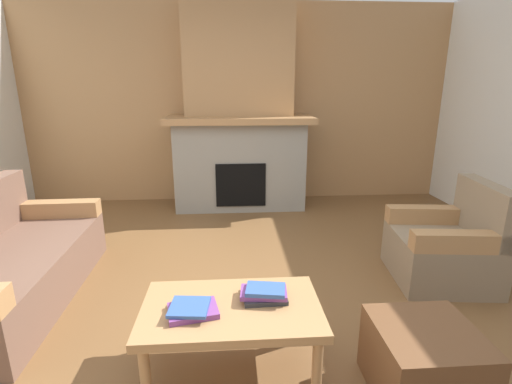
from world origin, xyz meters
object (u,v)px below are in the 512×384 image
object	(u,v)px
fireplace	(239,121)
coffee_table	(232,314)
armchair	(447,247)
ottoman	(424,363)
couch	(4,267)

from	to	relation	value
fireplace	coffee_table	xyz separation A→B (m)	(-0.14, -3.21, -0.79)
coffee_table	armchair	bearing A→B (deg)	27.75
armchair	ottoman	xyz separation A→B (m)	(-0.82, -1.21, -0.09)
couch	coffee_table	world-z (taller)	couch
armchair	couch	bearing A→B (deg)	-178.50
couch	armchair	bearing A→B (deg)	1.50
fireplace	couch	distance (m)	3.12
fireplace	armchair	bearing A→B (deg)	-53.01
ottoman	couch	bearing A→B (deg)	157.76
fireplace	couch	bearing A→B (deg)	-128.61
couch	ottoman	size ratio (longest dim) A/B	3.50
armchair	ottoman	size ratio (longest dim) A/B	1.63
ottoman	coffee_table	bearing A→B (deg)	166.25
couch	armchair	xyz separation A→B (m)	(3.56, 0.09, 0.01)
couch	coffee_table	bearing A→B (deg)	-26.79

